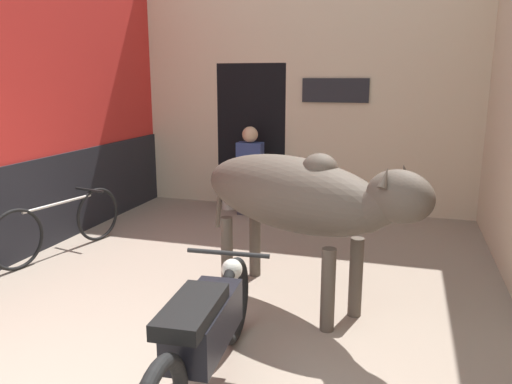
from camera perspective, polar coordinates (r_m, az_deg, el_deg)
The scene contains 7 objects.
wall_left_shopfront at distance 5.90m, azimuth -25.91°, elevation 10.51°, with size 0.25×5.54×3.70m.
wall_back_with_doorway at distance 7.58m, azimuth 3.85°, elevation 10.46°, with size 4.87×0.93×3.70m.
cow at distance 4.13m, azimuth 4.68°, elevation -0.39°, with size 2.19×1.53×1.33m.
motorcycle_near at distance 3.10m, azimuth -5.92°, elevation -15.58°, with size 0.58×1.99×0.75m.
bicycle at distance 5.90m, azimuth -21.39°, elevation -3.51°, with size 0.51×1.70×0.65m.
shopkeeper_seated at distance 7.12m, azimuth -0.77°, elevation 2.81°, with size 0.36×0.34×1.24m.
plastic_stool at distance 7.41m, azimuth -3.10°, elevation -0.30°, with size 0.30×0.30×0.40m.
Camera 1 is at (1.45, -1.60, 1.90)m, focal length 35.00 mm.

